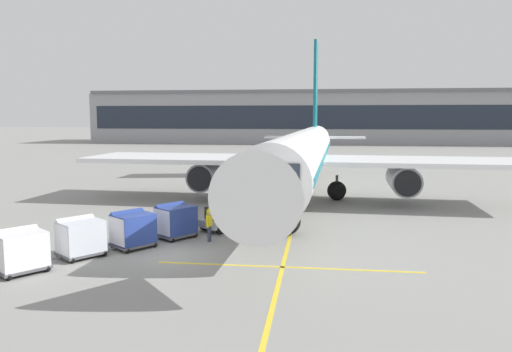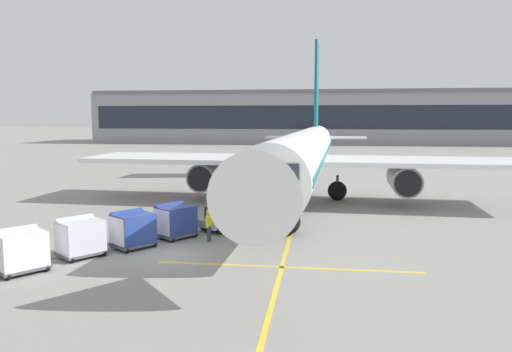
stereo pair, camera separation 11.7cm
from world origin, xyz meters
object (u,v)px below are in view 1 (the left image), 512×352
object	(u,v)px
belt_loader	(230,213)
baggage_cart_third	(80,237)
parked_airplane	(303,154)
baggage_cart_fourth	(21,250)
safety_cone_engine_keepout	(241,199)
ground_crew_marshaller	(180,215)
baggage_cart_second	(133,229)
ground_crew_by_carts	(211,216)
ground_crew_by_loader	(209,223)
baggage_cart_lead	(175,220)

from	to	relation	value
belt_loader	baggage_cart_third	xyz separation A→B (m)	(-6.01, -6.95, 0.09)
parked_airplane	baggage_cart_fourth	xyz separation A→B (m)	(-11.45, -19.82, -2.75)
parked_airplane	safety_cone_engine_keepout	bearing A→B (deg)	-161.46
ground_crew_marshaller	safety_cone_engine_keepout	size ratio (longest dim) A/B	2.65
baggage_cart_third	baggage_cart_fourth	bearing A→B (deg)	-118.69
belt_loader	baggage_cart_second	world-z (taller)	belt_loader
parked_airplane	safety_cone_engine_keepout	xyz separation A→B (m)	(-4.79, -1.61, -3.43)
baggage_cart_second	baggage_cart_third	xyz separation A→B (m)	(-1.86, -1.91, 0.00)
baggage_cart_second	baggage_cart_third	bearing A→B (deg)	-134.26
parked_airplane	ground_crew_marshaller	world-z (taller)	parked_airplane
parked_airplane	baggage_cart_third	xyz separation A→B (m)	(-10.04, -17.24, -2.75)
ground_crew_by_carts	baggage_cart_second	bearing A→B (deg)	-132.12
baggage_cart_third	ground_crew_marshaller	distance (m)	6.60
belt_loader	baggage_cart_third	size ratio (longest dim) A/B	1.82
baggage_cart_second	baggage_cart_fourth	xyz separation A→B (m)	(-3.28, -4.49, 0.00)
parked_airplane	ground_crew_by_carts	bearing A→B (deg)	-112.67
belt_loader	ground_crew_marshaller	world-z (taller)	belt_loader
ground_crew_by_carts	ground_crew_marshaller	size ratio (longest dim) A/B	1.00
baggage_cart_fourth	ground_crew_by_loader	world-z (taller)	baggage_cart_fourth
parked_airplane	ground_crew_marshaller	bearing A→B (deg)	-120.50
ground_crew_marshaller	baggage_cart_third	bearing A→B (deg)	-119.68
baggage_cart_third	ground_crew_marshaller	bearing A→B (deg)	60.32
baggage_cart_lead	safety_cone_engine_keepout	world-z (taller)	baggage_cart_lead
ground_crew_by_carts	ground_crew_marshaller	xyz separation A→B (m)	(-1.90, 0.17, 0.00)
belt_loader	safety_cone_engine_keepout	distance (m)	8.73
baggage_cart_third	ground_crew_marshaller	size ratio (longest dim) A/B	1.53
ground_crew_by_loader	ground_crew_marshaller	xyz separation A→B (m)	(-2.22, 2.04, 0.00)
baggage_cart_third	belt_loader	bearing A→B (deg)	49.14
ground_crew_marshaller	ground_crew_by_carts	bearing A→B (deg)	-5.07
baggage_cart_lead	ground_crew_by_loader	xyz separation A→B (m)	(2.06, -0.55, -0.00)
baggage_cart_second	ground_crew_marshaller	xyz separation A→B (m)	(1.40, 3.82, -0.00)
baggage_cart_lead	ground_crew_marshaller	xyz separation A→B (m)	(-0.16, 1.49, -0.00)
ground_crew_by_loader	ground_crew_by_carts	xyz separation A→B (m)	(-0.32, 1.87, 0.00)
ground_crew_by_carts	safety_cone_engine_keepout	size ratio (longest dim) A/B	2.65
baggage_cart_lead	ground_crew_by_loader	bearing A→B (deg)	-15.06
ground_crew_marshaller	baggage_cart_lead	bearing A→B (deg)	-83.80
ground_crew_marshaller	safety_cone_engine_keepout	distance (m)	10.12
parked_airplane	baggage_cart_fourth	world-z (taller)	parked_airplane
baggage_cart_third	ground_crew_by_loader	xyz separation A→B (m)	(5.49, 3.69, -0.00)
baggage_cart_fourth	safety_cone_engine_keepout	size ratio (longest dim) A/B	4.05
baggage_cart_lead	ground_crew_by_carts	xyz separation A→B (m)	(1.74, 1.32, -0.00)
parked_airplane	ground_crew_by_loader	world-z (taller)	parked_airplane
belt_loader	safety_cone_engine_keepout	world-z (taller)	belt_loader
baggage_cart_third	ground_crew_by_loader	size ratio (longest dim) A/B	1.53
baggage_cart_third	ground_crew_by_loader	bearing A→B (deg)	33.95
parked_airplane	belt_loader	xyz separation A→B (m)	(-4.03, -10.28, -2.84)
safety_cone_engine_keepout	baggage_cart_second	bearing A→B (deg)	-103.88
parked_airplane	baggage_cart_third	world-z (taller)	parked_airplane
baggage_cart_third	ground_crew_marshaller	xyz separation A→B (m)	(3.27, 5.73, -0.00)
baggage_cart_lead	ground_crew_by_carts	distance (m)	2.18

